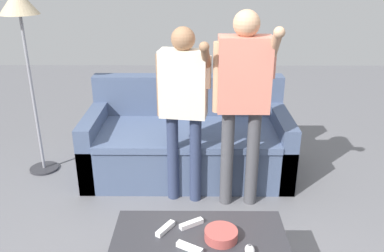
{
  "coord_description": "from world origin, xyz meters",
  "views": [
    {
      "loc": [
        -0.02,
        -1.95,
        1.92
      ],
      "look_at": [
        -0.03,
        0.49,
        0.92
      ],
      "focal_mm": 37.31,
      "sensor_mm": 36.0,
      "label": 1
    }
  ],
  "objects_px": {
    "coffee_table": "(200,245)",
    "couch": "(188,142)",
    "game_remote_nunchuk": "(250,250)",
    "game_remote_wand_near": "(165,229)",
    "snack_bowl": "(221,235)",
    "game_remote_wand_far": "(191,224)",
    "floor_lamp": "(20,16)",
    "game_remote_wand_spare": "(190,248)",
    "player_center": "(184,97)",
    "player_right": "(243,90)"
  },
  "relations": [
    {
      "from": "player_right",
      "to": "player_center",
      "type": "height_order",
      "value": "player_right"
    },
    {
      "from": "coffee_table",
      "to": "game_remote_wand_spare",
      "type": "bearing_deg",
      "value": -120.88
    },
    {
      "from": "coffee_table",
      "to": "player_right",
      "type": "bearing_deg",
      "value": 71.57
    },
    {
      "from": "game_remote_wand_far",
      "to": "game_remote_wand_near",
      "type": "bearing_deg",
      "value": -162.39
    },
    {
      "from": "game_remote_wand_spare",
      "to": "player_center",
      "type": "bearing_deg",
      "value": 92.92
    },
    {
      "from": "couch",
      "to": "game_remote_wand_spare",
      "type": "height_order",
      "value": "couch"
    },
    {
      "from": "game_remote_wand_spare",
      "to": "game_remote_wand_near",
      "type": "bearing_deg",
      "value": 130.56
    },
    {
      "from": "couch",
      "to": "game_remote_wand_spare",
      "type": "relative_size",
      "value": 12.16
    },
    {
      "from": "couch",
      "to": "floor_lamp",
      "type": "xyz_separation_m",
      "value": [
        -1.45,
        -0.02,
        1.2
      ]
    },
    {
      "from": "coffee_table",
      "to": "floor_lamp",
      "type": "relative_size",
      "value": 0.6
    },
    {
      "from": "couch",
      "to": "game_remote_nunchuk",
      "type": "xyz_separation_m",
      "value": [
        0.38,
        -1.76,
        0.14
      ]
    },
    {
      "from": "couch",
      "to": "coffee_table",
      "type": "bearing_deg",
      "value": -86.57
    },
    {
      "from": "couch",
      "to": "game_remote_wand_far",
      "type": "relative_size",
      "value": 12.49
    },
    {
      "from": "snack_bowl",
      "to": "game_remote_wand_near",
      "type": "xyz_separation_m",
      "value": [
        -0.33,
        0.08,
        -0.01
      ]
    },
    {
      "from": "snack_bowl",
      "to": "floor_lamp",
      "type": "height_order",
      "value": "floor_lamp"
    },
    {
      "from": "floor_lamp",
      "to": "game_remote_wand_near",
      "type": "xyz_separation_m",
      "value": [
        1.34,
        -1.54,
        -1.07
      ]
    },
    {
      "from": "couch",
      "to": "game_remote_wand_near",
      "type": "height_order",
      "value": "couch"
    },
    {
      "from": "snack_bowl",
      "to": "game_remote_wand_spare",
      "type": "bearing_deg",
      "value": -152.19
    },
    {
      "from": "coffee_table",
      "to": "couch",
      "type": "bearing_deg",
      "value": 93.43
    },
    {
      "from": "floor_lamp",
      "to": "player_center",
      "type": "xyz_separation_m",
      "value": [
        1.42,
        -0.52,
        -0.56
      ]
    },
    {
      "from": "coffee_table",
      "to": "game_remote_wand_far",
      "type": "bearing_deg",
      "value": 111.99
    },
    {
      "from": "game_remote_wand_near",
      "to": "floor_lamp",
      "type": "bearing_deg",
      "value": 130.94
    },
    {
      "from": "player_right",
      "to": "game_remote_wand_far",
      "type": "distance_m",
      "value": 1.15
    },
    {
      "from": "coffee_table",
      "to": "game_remote_wand_near",
      "type": "xyz_separation_m",
      "value": [
        -0.21,
        0.08,
        0.06
      ]
    },
    {
      "from": "snack_bowl",
      "to": "game_remote_wand_far",
      "type": "distance_m",
      "value": 0.22
    },
    {
      "from": "player_right",
      "to": "game_remote_wand_far",
      "type": "xyz_separation_m",
      "value": [
        -0.4,
        -0.91,
        -0.59
      ]
    },
    {
      "from": "game_remote_wand_far",
      "to": "player_right",
      "type": "bearing_deg",
      "value": 66.51
    },
    {
      "from": "couch",
      "to": "game_remote_wand_spare",
      "type": "xyz_separation_m",
      "value": [
        0.04,
        -1.73,
        0.13
      ]
    },
    {
      "from": "game_remote_nunchuk",
      "to": "coffee_table",
      "type": "bearing_deg",
      "value": 154.91
    },
    {
      "from": "coffee_table",
      "to": "player_center",
      "type": "xyz_separation_m",
      "value": [
        -0.12,
        1.09,
        0.57
      ]
    },
    {
      "from": "snack_bowl",
      "to": "game_remote_wand_far",
      "type": "relative_size",
      "value": 1.28
    },
    {
      "from": "couch",
      "to": "snack_bowl",
      "type": "bearing_deg",
      "value": -82.22
    },
    {
      "from": "player_right",
      "to": "game_remote_wand_far",
      "type": "bearing_deg",
      "value": -113.49
    },
    {
      "from": "game_remote_nunchuk",
      "to": "game_remote_wand_near",
      "type": "relative_size",
      "value": 0.58
    },
    {
      "from": "game_remote_nunchuk",
      "to": "game_remote_wand_spare",
      "type": "distance_m",
      "value": 0.34
    },
    {
      "from": "couch",
      "to": "player_center",
      "type": "distance_m",
      "value": 0.83
    },
    {
      "from": "game_remote_wand_spare",
      "to": "floor_lamp",
      "type": "bearing_deg",
      "value": 130.9
    },
    {
      "from": "game_remote_wand_near",
      "to": "game_remote_nunchuk",
      "type": "bearing_deg",
      "value": -22.92
    },
    {
      "from": "coffee_table",
      "to": "player_center",
      "type": "bearing_deg",
      "value": 96.25
    },
    {
      "from": "floor_lamp",
      "to": "game_remote_nunchuk",
      "type": "bearing_deg",
      "value": -43.78
    },
    {
      "from": "player_right",
      "to": "game_remote_wand_near",
      "type": "relative_size",
      "value": 10.71
    },
    {
      "from": "coffee_table",
      "to": "player_center",
      "type": "relative_size",
      "value": 0.7
    },
    {
      "from": "coffee_table",
      "to": "floor_lamp",
      "type": "height_order",
      "value": "floor_lamp"
    },
    {
      "from": "floor_lamp",
      "to": "game_remote_wand_far",
      "type": "relative_size",
      "value": 11.31
    },
    {
      "from": "player_center",
      "to": "game_remote_wand_spare",
      "type": "height_order",
      "value": "player_center"
    },
    {
      "from": "game_remote_wand_far",
      "to": "coffee_table",
      "type": "bearing_deg",
      "value": -68.01
    },
    {
      "from": "floor_lamp",
      "to": "game_remote_wand_far",
      "type": "bearing_deg",
      "value": -44.94
    },
    {
      "from": "couch",
      "to": "game_remote_wand_far",
      "type": "distance_m",
      "value": 1.51
    },
    {
      "from": "player_right",
      "to": "couch",
      "type": "bearing_deg",
      "value": 126.58
    },
    {
      "from": "couch",
      "to": "floor_lamp",
      "type": "bearing_deg",
      "value": -179.28
    }
  ]
}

